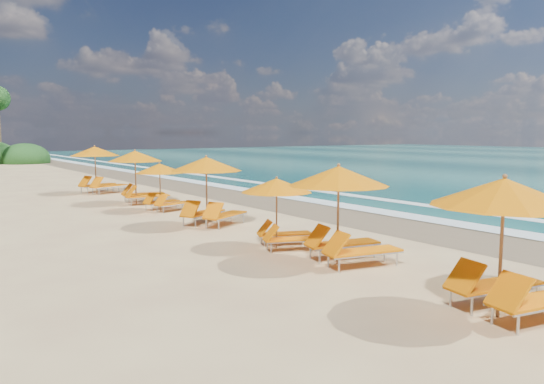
{
  "coord_description": "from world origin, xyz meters",
  "views": [
    {
      "loc": [
        -10.32,
        -13.91,
        3.2
      ],
      "look_at": [
        0.0,
        0.0,
        1.2
      ],
      "focal_mm": 33.9,
      "sensor_mm": 36.0,
      "label": 1
    }
  ],
  "objects": [
    {
      "name": "station_3",
      "position": [
        -1.69,
        -2.75,
        1.13
      ],
      "size": [
        2.62,
        2.59,
        2.01
      ],
      "rotation": [
        0.0,
        0.0,
        -0.4
      ],
      "color": "olive",
      "rests_on": "ground"
    },
    {
      "name": "station_1",
      "position": [
        -1.8,
        -9.35,
        1.41
      ],
      "size": [
        3.07,
        2.96,
        2.51
      ],
      "rotation": [
        0.0,
        0.0,
        -0.22
      ],
      "color": "olive",
      "rests_on": "ground"
    },
    {
      "name": "surf_foam",
      "position": [
        6.7,
        0.0,
        0.03
      ],
      "size": [
        4.0,
        160.0,
        0.01
      ],
      "color": "white",
      "rests_on": "ground"
    },
    {
      "name": "station_2",
      "position": [
        -1.53,
        -5.04,
        1.39
      ],
      "size": [
        3.06,
        2.96,
        2.48
      ],
      "rotation": [
        0.0,
        0.0,
        -0.25
      ],
      "color": "olive",
      "rests_on": "ground"
    },
    {
      "name": "station_7",
      "position": [
        -1.53,
        13.38,
        1.43
      ],
      "size": [
        3.25,
        3.17,
        2.56
      ],
      "rotation": [
        0.0,
        0.0,
        0.32
      ],
      "color": "olive",
      "rests_on": "ground"
    },
    {
      "name": "station_5",
      "position": [
        -1.42,
        5.6,
        1.13
      ],
      "size": [
        2.44,
        2.34,
        2.02
      ],
      "rotation": [
        0.0,
        0.0,
        0.2
      ],
      "color": "olive",
      "rests_on": "ground"
    },
    {
      "name": "station_6",
      "position": [
        -1.34,
        8.24,
        1.38
      ],
      "size": [
        2.96,
        2.83,
        2.47
      ],
      "rotation": [
        0.0,
        0.0,
        -0.19
      ],
      "color": "olive",
      "rests_on": "ground"
    },
    {
      "name": "station_4",
      "position": [
        -1.6,
        1.44,
        1.38
      ],
      "size": [
        3.23,
        3.21,
        2.46
      ],
      "rotation": [
        0.0,
        0.0,
        0.44
      ],
      "color": "olive",
      "rests_on": "ground"
    },
    {
      "name": "ground",
      "position": [
        0.0,
        0.0,
        0.0
      ],
      "size": [
        160.0,
        160.0,
        0.0
      ],
      "primitive_type": "plane",
      "color": "#D3B97C",
      "rests_on": "ground"
    },
    {
      "name": "wet_sand",
      "position": [
        4.0,
        0.0,
        0.01
      ],
      "size": [
        4.0,
        160.0,
        0.01
      ],
      "primitive_type": "cube",
      "color": "olive",
      "rests_on": "ground"
    }
  ]
}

